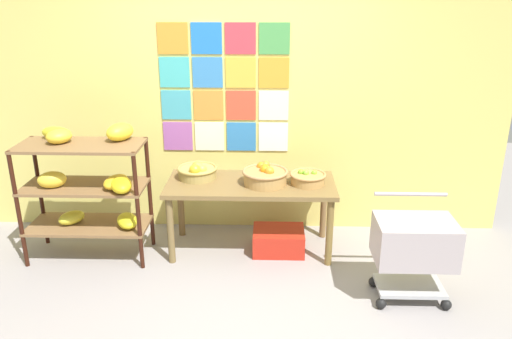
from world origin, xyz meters
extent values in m
plane|color=gray|center=(0.00, 0.00, 0.00)|extent=(9.12, 9.12, 0.00)
cube|color=#DDCE68|center=(0.00, 1.59, 1.47)|extent=(5.01, 0.06, 2.94)
cube|color=orange|center=(-0.60, 1.55, 1.84)|extent=(0.27, 0.01, 0.27)
cube|color=blue|center=(-0.29, 1.55, 1.84)|extent=(0.27, 0.01, 0.27)
cube|color=#D33543|center=(0.01, 1.55, 1.84)|extent=(0.27, 0.01, 0.27)
cube|color=#47974C|center=(0.31, 1.55, 1.84)|extent=(0.27, 0.01, 0.27)
cube|color=#3EB0B4|center=(-0.60, 1.55, 1.53)|extent=(0.27, 0.01, 0.27)
cube|color=#337BC2|center=(-0.29, 1.55, 1.53)|extent=(0.27, 0.01, 0.27)
cube|color=gold|center=(0.01, 1.55, 1.53)|extent=(0.27, 0.01, 0.27)
cube|color=orange|center=(0.31, 1.55, 1.53)|extent=(0.27, 0.01, 0.27)
cube|color=#3FA1B8|center=(-0.60, 1.55, 1.23)|extent=(0.27, 0.01, 0.27)
cube|color=orange|center=(-0.29, 1.55, 1.23)|extent=(0.27, 0.01, 0.27)
cube|color=#DE472F|center=(0.01, 1.55, 1.23)|extent=(0.27, 0.01, 0.27)
cube|color=#F0E3C9|center=(0.31, 1.55, 1.23)|extent=(0.27, 0.01, 0.27)
cube|color=#9F56A7|center=(-0.60, 1.55, 0.93)|extent=(0.27, 0.01, 0.27)
cube|color=silver|center=(-0.29, 1.55, 0.93)|extent=(0.27, 0.01, 0.27)
cube|color=#2C76C0|center=(0.01, 1.55, 0.93)|extent=(0.27, 0.01, 0.27)
cube|color=white|center=(0.31, 1.55, 0.93)|extent=(0.27, 0.01, 0.27)
cylinder|color=black|center=(-1.80, 0.71, 0.52)|extent=(0.04, 0.04, 1.04)
cylinder|color=black|center=(-0.80, 0.71, 0.52)|extent=(0.04, 0.04, 1.04)
cylinder|color=black|center=(-1.80, 1.13, 0.52)|extent=(0.04, 0.04, 1.04)
cylinder|color=black|center=(-0.80, 1.13, 0.52)|extent=(0.04, 0.04, 1.04)
cube|color=brown|center=(-1.30, 0.92, 0.29)|extent=(1.04, 0.46, 0.03)
ellipsoid|color=yellow|center=(-0.95, 0.87, 0.36)|extent=(0.27, 0.32, 0.11)
ellipsoid|color=yellow|center=(-1.45, 0.92, 0.36)|extent=(0.27, 0.27, 0.11)
cube|color=brown|center=(-1.30, 0.92, 0.66)|extent=(1.04, 0.46, 0.02)
ellipsoid|color=yellow|center=(-1.01, 0.86, 0.73)|extent=(0.24, 0.30, 0.11)
ellipsoid|color=yellow|center=(-0.94, 0.78, 0.73)|extent=(0.26, 0.32, 0.12)
ellipsoid|color=yellow|center=(-1.55, 0.85, 0.74)|extent=(0.27, 0.21, 0.14)
cube|color=brown|center=(-1.30, 0.92, 1.03)|extent=(1.04, 0.46, 0.02)
ellipsoid|color=yellow|center=(-1.47, 0.93, 1.10)|extent=(0.27, 0.27, 0.12)
ellipsoid|color=yellow|center=(-1.54, 1.05, 1.09)|extent=(0.31, 0.19, 0.11)
ellipsoid|color=yellow|center=(-0.99, 1.04, 1.11)|extent=(0.28, 0.31, 0.15)
cube|color=brown|center=(0.12, 1.07, 0.63)|extent=(1.48, 0.64, 0.04)
cylinder|color=brown|center=(-0.56, 0.81, 0.31)|extent=(0.06, 0.06, 0.61)
cylinder|color=brown|center=(0.79, 0.81, 0.31)|extent=(0.06, 0.06, 0.61)
cylinder|color=brown|center=(-0.56, 1.33, 0.31)|extent=(0.06, 0.06, 0.61)
cylinder|color=brown|center=(0.79, 1.33, 0.31)|extent=(0.06, 0.06, 0.61)
cylinder|color=#AD8449|center=(0.24, 1.05, 0.71)|extent=(0.37, 0.37, 0.11)
torus|color=#AB7E4E|center=(0.24, 1.05, 0.76)|extent=(0.40, 0.40, 0.03)
sphere|color=orange|center=(0.28, 1.03, 0.78)|extent=(0.08, 0.08, 0.08)
sphere|color=orange|center=(0.24, 1.06, 0.78)|extent=(0.08, 0.08, 0.08)
sphere|color=orange|center=(0.24, 1.18, 0.78)|extent=(0.08, 0.08, 0.08)
sphere|color=orange|center=(0.20, 1.17, 0.77)|extent=(0.08, 0.08, 0.08)
sphere|color=orange|center=(0.24, 1.08, 0.78)|extent=(0.08, 0.08, 0.08)
cylinder|color=#A48E4C|center=(-0.37, 1.18, 0.70)|extent=(0.34, 0.34, 0.09)
torus|color=#A99248|center=(-0.37, 1.18, 0.74)|extent=(0.36, 0.36, 0.02)
sphere|color=gold|center=(-0.32, 1.13, 0.75)|extent=(0.09, 0.09, 0.09)
sphere|color=gold|center=(-0.36, 1.16, 0.77)|extent=(0.10, 0.10, 0.10)
sphere|color=gold|center=(-0.37, 1.09, 0.76)|extent=(0.10, 0.10, 0.10)
sphere|color=gold|center=(-0.34, 1.14, 0.76)|extent=(0.09, 0.09, 0.09)
sphere|color=gold|center=(-0.34, 1.17, 0.75)|extent=(0.08, 0.08, 0.08)
cylinder|color=#B1864A|center=(0.61, 1.06, 0.69)|extent=(0.29, 0.29, 0.09)
torus|color=#B5844C|center=(0.61, 1.06, 0.74)|extent=(0.32, 0.32, 0.02)
sphere|color=#7CC237|center=(0.59, 1.07, 0.75)|extent=(0.06, 0.06, 0.06)
sphere|color=#7EC82B|center=(0.55, 1.09, 0.75)|extent=(0.05, 0.05, 0.05)
sphere|color=#7EC52F|center=(0.67, 1.08, 0.75)|extent=(0.05, 0.05, 0.05)
cube|color=red|center=(0.37, 1.04, 0.10)|extent=(0.46, 0.35, 0.21)
sphere|color=black|center=(1.12, 0.18, 0.04)|extent=(0.08, 0.08, 0.08)
sphere|color=black|center=(1.60, 0.18, 0.04)|extent=(0.08, 0.08, 0.08)
sphere|color=black|center=(1.12, 0.48, 0.04)|extent=(0.08, 0.08, 0.08)
sphere|color=black|center=(1.60, 0.48, 0.04)|extent=(0.08, 0.08, 0.08)
cube|color=#A5A8AD|center=(1.36, 0.33, 0.10)|extent=(0.50, 0.32, 0.03)
cube|color=#A79CA0|center=(1.36, 0.33, 0.49)|extent=(0.58, 0.40, 0.32)
cylinder|color=#A79CA0|center=(1.36, 0.56, 0.77)|extent=(0.55, 0.03, 0.03)
camera|label=1|loc=(0.29, -3.07, 2.26)|focal=35.65mm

